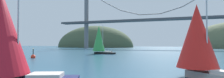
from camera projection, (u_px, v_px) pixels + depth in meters
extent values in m
plane|color=navy|center=(40.00, 73.00, 21.87)|extent=(360.00, 360.00, 0.00)
ellipsoid|color=#425138|center=(94.00, 47.00, 167.43)|extent=(70.77, 44.00, 38.17)
cylinder|color=slate|center=(86.00, 18.00, 126.05)|extent=(2.80, 2.80, 41.09)
cube|color=#47474C|center=(150.00, 20.00, 111.91)|extent=(121.24, 6.00, 1.20)
cylinder|color=slate|center=(112.00, 6.00, 120.18)|extent=(12.42, 0.50, 7.15)
cylinder|color=slate|center=(130.00, 13.00, 116.04)|extent=(12.31, 0.50, 3.84)
cylinder|color=slate|center=(150.00, 14.00, 111.98)|extent=(12.18, 0.50, 0.50)
cylinder|color=slate|center=(171.00, 10.00, 108.00)|extent=(12.31, 0.50, 3.84)
cylinder|color=slate|center=(194.00, 0.00, 104.09)|extent=(12.42, 0.50, 7.15)
cube|color=black|center=(105.00, 53.00, 61.25)|extent=(7.46, 3.32, 0.58)
cube|color=beige|center=(108.00, 52.00, 60.60)|extent=(2.56, 1.91, 0.36)
cylinder|color=#B2B2B7|center=(103.00, 38.00, 61.72)|extent=(0.14, 0.14, 9.18)
cone|color=green|center=(99.00, 38.00, 62.53)|extent=(4.81, 4.81, 8.57)
cube|color=beige|center=(46.00, 75.00, 15.30)|extent=(3.13, 2.75, 0.36)
cylinder|color=#B2B2B7|center=(18.00, 16.00, 15.27)|extent=(0.14, 0.14, 10.07)
cube|color=#B7B2A8|center=(212.00, 77.00, 17.45)|extent=(4.73, 5.05, 0.75)
cube|color=beige|center=(222.00, 73.00, 16.55)|extent=(1.98, 2.03, 0.36)
cylinder|color=#B2B2B7|center=(207.00, 34.00, 18.05)|extent=(0.14, 0.14, 7.40)
cone|color=red|center=(197.00, 36.00, 19.17)|extent=(5.82, 5.82, 6.53)
sphere|color=red|center=(33.00, 57.00, 44.40)|extent=(1.10, 1.10, 1.10)
cylinder|color=black|center=(33.00, 52.00, 44.43)|extent=(0.20, 0.20, 1.60)
sphere|color=#F2EA99|center=(33.00, 49.00, 44.45)|extent=(0.24, 0.24, 0.24)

